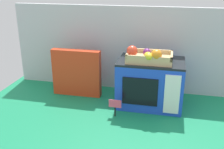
% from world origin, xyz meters
% --- Properties ---
extents(ground_plane, '(1.70, 1.70, 0.00)m').
position_xyz_m(ground_plane, '(0.00, 0.00, 0.00)').
color(ground_plane, '#147A4C').
rests_on(ground_plane, ground).
extents(display_back_panel, '(1.61, 0.03, 0.56)m').
position_xyz_m(display_back_panel, '(0.00, 0.20, 0.28)').
color(display_back_panel, '#B7BABF').
rests_on(display_back_panel, ground).
extents(toy_microwave, '(0.38, 0.26, 0.28)m').
position_xyz_m(toy_microwave, '(0.15, -0.02, 0.14)').
color(toy_microwave, blue).
rests_on(toy_microwave, ground).
extents(food_groups_crate, '(0.26, 0.18, 0.09)m').
position_xyz_m(food_groups_crate, '(0.13, -0.05, 0.31)').
color(food_groups_crate, tan).
rests_on(food_groups_crate, toy_microwave).
extents(cookie_set_box, '(0.31, 0.06, 0.30)m').
position_xyz_m(cookie_set_box, '(-0.32, 0.02, 0.15)').
color(cookie_set_box, red).
rests_on(cookie_set_box, ground).
extents(price_sign, '(0.07, 0.01, 0.10)m').
position_xyz_m(price_sign, '(-0.02, -0.21, 0.07)').
color(price_sign, black).
rests_on(price_sign, ground).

